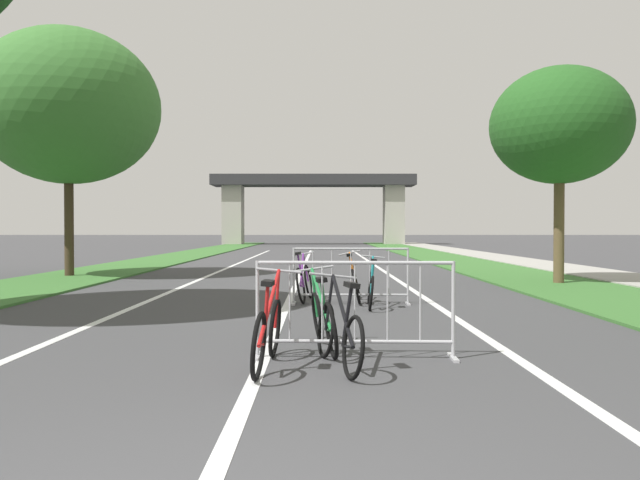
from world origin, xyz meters
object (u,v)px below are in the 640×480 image
at_px(bicycle_green_0, 325,319).
at_px(crowd_barrier_nearest, 357,310).
at_px(bicycle_orange_2, 358,282).
at_px(bicycle_teal_3, 373,288).
at_px(tree_right_oak_near, 562,126).
at_px(bicycle_red_1, 270,332).
at_px(bicycle_black_5, 341,333).
at_px(tree_left_cypress_far, 71,107).
at_px(crowd_barrier_second, 353,277).
at_px(bicycle_purple_4, 306,281).

bearing_deg(bicycle_green_0, crowd_barrier_nearest, -60.48).
distance_m(crowd_barrier_nearest, bicycle_orange_2, 5.28).
xyz_separation_m(bicycle_green_0, bicycle_teal_3, (0.86, 3.94, -0.01)).
xyz_separation_m(tree_right_oak_near, bicycle_teal_3, (-5.09, -4.61, -3.62)).
height_order(bicycle_red_1, bicycle_orange_2, same).
bearing_deg(bicycle_teal_3, bicycle_red_1, -103.00).
bearing_deg(bicycle_black_5, tree_left_cypress_far, 108.38).
relative_size(crowd_barrier_second, bicycle_teal_3, 1.36).
xyz_separation_m(crowd_barrier_second, bicycle_black_5, (-0.38, -5.31, -0.16)).
bearing_deg(tree_right_oak_near, bicycle_red_1, -124.52).
distance_m(tree_left_cypress_far, bicycle_black_5, 14.78).
relative_size(bicycle_green_0, bicycle_red_1, 0.99).
height_order(tree_left_cypress_far, bicycle_teal_3, tree_left_cypress_far).
xyz_separation_m(crowd_barrier_nearest, bicycle_red_1, (-0.90, -0.49, -0.15)).
bearing_deg(bicycle_teal_3, bicycle_green_0, -99.07).
xyz_separation_m(bicycle_green_0, bicycle_orange_2, (0.64, 4.83, 0.02)).
bearing_deg(bicycle_teal_3, bicycle_black_5, -95.03).
distance_m(crowd_barrier_second, bicycle_purple_4, 1.02).
height_order(tree_right_oak_near, bicycle_teal_3, tree_right_oak_near).
relative_size(crowd_barrier_second, bicycle_red_1, 1.27).
bearing_deg(tree_left_cypress_far, crowd_barrier_nearest, -56.22).
xyz_separation_m(bicycle_green_0, bicycle_black_5, (0.15, -0.92, -0.00)).
height_order(tree_left_cypress_far, crowd_barrier_nearest, tree_left_cypress_far).
xyz_separation_m(bicycle_purple_4, bicycle_black_5, (0.49, -5.83, -0.03)).
bearing_deg(crowd_barrier_second, bicycle_red_1, -101.58).
height_order(tree_right_oak_near, bicycle_purple_4, tree_right_oak_near).
bearing_deg(crowd_barrier_nearest, bicycle_red_1, -151.36).
bearing_deg(bicycle_red_1, crowd_barrier_nearest, 32.57).
height_order(crowd_barrier_second, bicycle_red_1, crowd_barrier_second).
distance_m(crowd_barrier_second, bicycle_red_1, 5.43).
relative_size(tree_left_cypress_far, bicycle_teal_3, 4.47).
xyz_separation_m(tree_left_cypress_far, bicycle_purple_4, (6.97, -6.08, -4.54)).
distance_m(crowd_barrier_nearest, bicycle_green_0, 0.57).
bearing_deg(bicycle_red_1, bicycle_green_0, 62.83).
relative_size(bicycle_teal_3, bicycle_purple_4, 0.96).
bearing_deg(bicycle_orange_2, tree_left_cypress_far, 145.51).
distance_m(tree_right_oak_near, bicycle_teal_3, 7.76).
bearing_deg(bicycle_black_5, bicycle_orange_2, 71.42).
bearing_deg(bicycle_red_1, crowd_barrier_second, 82.35).
bearing_deg(bicycle_black_5, crowd_barrier_second, 72.24).
height_order(bicycle_green_0, bicycle_black_5, bicycle_green_0).
bearing_deg(bicycle_teal_3, crowd_barrier_second, 129.60).
relative_size(bicycle_orange_2, bicycle_teal_3, 1.09).
distance_m(crowd_barrier_second, bicycle_teal_3, 0.59).
distance_m(bicycle_orange_2, bicycle_black_5, 5.77).
xyz_separation_m(tree_right_oak_near, bicycle_purple_4, (-6.30, -3.64, -3.59)).
bearing_deg(bicycle_green_0, tree_right_oak_near, 47.02).
bearing_deg(bicycle_purple_4, crowd_barrier_nearest, -75.67).
relative_size(crowd_barrier_nearest, bicycle_purple_4, 1.30).
relative_size(crowd_barrier_second, bicycle_orange_2, 1.24).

